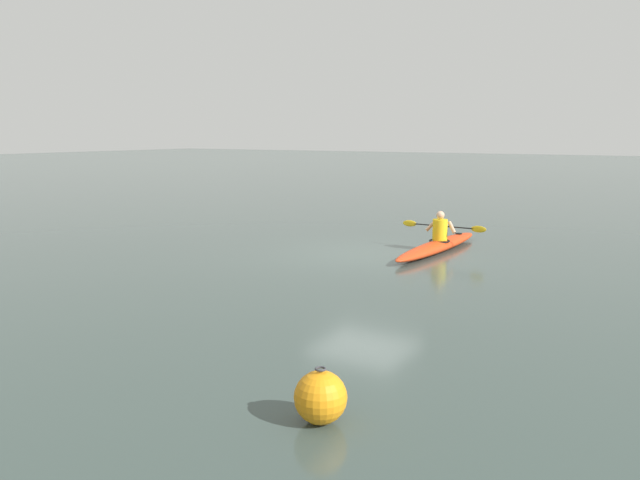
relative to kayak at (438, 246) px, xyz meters
The scene contains 4 objects.
ground_plane 1.97m from the kayak, 43.54° to the left, with size 160.00×160.00×0.00m, color #384742.
kayak is the anchor object (origin of this frame).
kayaker 0.47m from the kayak, 91.91° to the right, with size 2.31×0.45×0.76m.
mooring_buoy_white_far 10.30m from the kayak, 103.97° to the left, with size 0.57×0.57×0.61m.
Camera 1 is at (-7.17, 14.02, 3.03)m, focal length 35.53 mm.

